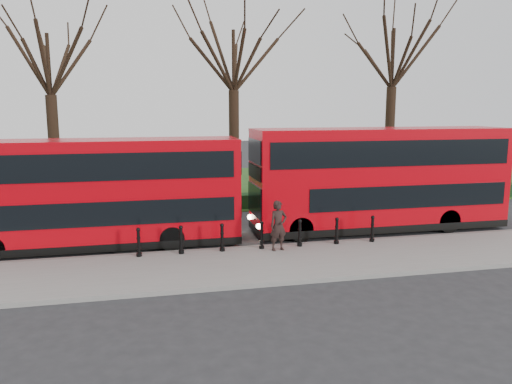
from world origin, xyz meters
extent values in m
plane|color=#28282B|center=(0.00, 0.00, 0.00)|extent=(120.00, 120.00, 0.00)
cube|color=gray|center=(0.00, -3.00, 0.07)|extent=(60.00, 4.00, 0.15)
cube|color=slate|center=(0.00, -1.00, 0.07)|extent=(60.00, 0.25, 0.16)
cube|color=#274918|center=(0.00, 15.00, 0.03)|extent=(60.00, 18.00, 0.06)
cube|color=black|center=(0.00, 6.80, 0.40)|extent=(60.00, 0.90, 0.80)
cube|color=yellow|center=(0.00, -0.70, 0.01)|extent=(60.00, 0.10, 0.01)
cube|color=yellow|center=(0.00, -0.50, 0.01)|extent=(60.00, 0.10, 0.01)
cylinder|color=black|center=(-8.00, 10.00, 3.03)|extent=(0.60, 0.60, 6.06)
cylinder|color=black|center=(2.00, 10.00, 3.19)|extent=(0.60, 0.60, 6.38)
cylinder|color=black|center=(12.00, 10.00, 3.32)|extent=(0.60, 0.60, 6.64)
cylinder|color=black|center=(-3.54, -1.35, 0.65)|extent=(0.15, 0.15, 1.00)
cylinder|color=black|center=(-2.03, -1.35, 0.65)|extent=(0.15, 0.15, 1.00)
cylinder|color=black|center=(-0.53, -1.35, 0.65)|extent=(0.15, 0.15, 1.00)
cylinder|color=black|center=(0.98, -1.35, 0.65)|extent=(0.15, 0.15, 1.00)
cylinder|color=black|center=(2.48, -1.35, 0.65)|extent=(0.15, 0.15, 1.00)
cylinder|color=black|center=(3.99, -1.35, 0.65)|extent=(0.15, 0.15, 1.00)
cylinder|color=black|center=(5.49, -1.35, 0.65)|extent=(0.15, 0.15, 1.00)
cube|color=#BC020C|center=(-4.89, 0.67, 2.27)|extent=(10.52, 2.39, 3.87)
cube|color=black|center=(-4.89, 0.67, 0.29)|extent=(10.54, 2.41, 0.29)
cube|color=black|center=(-4.13, -0.53, 1.58)|extent=(8.41, 0.04, 0.91)
cube|color=black|center=(-4.89, -0.53, 3.30)|extent=(9.94, 0.04, 1.00)
cylinder|color=black|center=(-8.62, 1.72, 0.48)|extent=(0.96, 0.29, 0.96)
cylinder|color=black|center=(-2.31, -0.38, 0.48)|extent=(0.96, 0.29, 0.96)
cylinder|color=black|center=(-2.31, 1.72, 0.48)|extent=(0.96, 0.29, 0.96)
cube|color=#BC020C|center=(6.88, 0.94, 2.44)|extent=(11.28, 2.56, 4.15)
cube|color=black|center=(6.88, 0.94, 0.31)|extent=(11.30, 2.58, 0.31)
cube|color=black|center=(7.70, -0.35, 1.69)|extent=(9.02, 0.04, 0.97)
cube|color=black|center=(6.88, -0.35, 3.54)|extent=(10.66, 0.04, 1.08)
cube|color=black|center=(1.22, 0.94, 2.77)|extent=(0.06, 2.26, 0.56)
cylinder|color=black|center=(2.88, -0.19, 0.51)|extent=(1.03, 0.31, 1.03)
cylinder|color=black|center=(2.88, 2.07, 0.51)|extent=(1.03, 0.31, 1.03)
cylinder|color=black|center=(9.65, -0.19, 0.51)|extent=(1.03, 0.31, 1.03)
cylinder|color=black|center=(9.65, 2.07, 0.51)|extent=(1.03, 0.31, 1.03)
imported|color=black|center=(1.53, -1.69, 1.09)|extent=(0.76, 0.58, 1.88)
camera|label=1|loc=(-3.25, -19.07, 5.45)|focal=35.00mm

